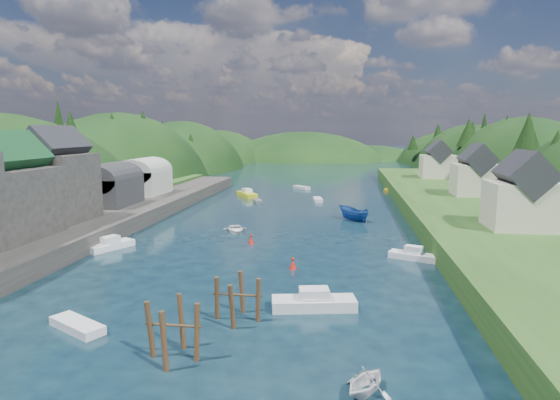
# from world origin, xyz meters

# --- Properties ---
(ground) EXTENTS (600.00, 600.00, 0.00)m
(ground) POSITION_xyz_m (0.00, 50.00, 0.00)
(ground) COLOR black
(ground) RESTS_ON ground
(hillside_left) EXTENTS (44.00, 245.56, 52.00)m
(hillside_left) POSITION_xyz_m (-45.00, 75.00, -8.03)
(hillside_left) COLOR black
(hillside_left) RESTS_ON ground
(hillside_right) EXTENTS (36.00, 245.56, 48.00)m
(hillside_right) POSITION_xyz_m (45.00, 75.00, -7.41)
(hillside_right) COLOR black
(hillside_right) RESTS_ON ground
(far_hills) EXTENTS (103.00, 68.00, 44.00)m
(far_hills) POSITION_xyz_m (1.22, 174.01, -10.80)
(far_hills) COLOR black
(far_hills) RESTS_ON ground
(hill_trees) EXTENTS (90.54, 149.04, 12.48)m
(hill_trees) POSITION_xyz_m (0.43, 65.35, 11.21)
(hill_trees) COLOR black
(hill_trees) RESTS_ON ground
(quay_left) EXTENTS (12.00, 110.00, 2.00)m
(quay_left) POSITION_xyz_m (-24.00, 20.00, 1.00)
(quay_left) COLOR #2D2B28
(quay_left) RESTS_ON ground
(terrace_left_grass) EXTENTS (12.00, 110.00, 2.50)m
(terrace_left_grass) POSITION_xyz_m (-31.00, 20.00, 1.25)
(terrace_left_grass) COLOR #234719
(terrace_left_grass) RESTS_ON ground
(boat_sheds) EXTENTS (7.00, 21.00, 7.50)m
(boat_sheds) POSITION_xyz_m (-26.00, 39.00, 5.27)
(boat_sheds) COLOR #2D2D30
(boat_sheds) RESTS_ON quay_left
(terrace_right) EXTENTS (16.00, 120.00, 2.40)m
(terrace_right) POSITION_xyz_m (25.00, 40.00, 1.20)
(terrace_right) COLOR #234719
(terrace_right) RESTS_ON ground
(right_bank_cottages) EXTENTS (9.00, 59.24, 8.41)m
(right_bank_cottages) POSITION_xyz_m (28.00, 48.33, 5.84)
(right_bank_cottages) COLOR beige
(right_bank_cottages) RESTS_ON terrace_right
(piling_cluster_near) EXTENTS (3.27, 3.04, 3.94)m
(piling_cluster_near) POSITION_xyz_m (-1.21, -6.47, 1.40)
(piling_cluster_near) COLOR #382314
(piling_cluster_near) RESTS_ON ground
(piling_cluster_far) EXTENTS (3.43, 3.18, 3.63)m
(piling_cluster_far) POSITION_xyz_m (1.12, -0.68, 1.25)
(piling_cluster_far) COLOR #382314
(piling_cluster_far) RESTS_ON ground
(channel_buoy_near) EXTENTS (0.70, 0.70, 1.10)m
(channel_buoy_near) POSITION_xyz_m (3.53, 11.68, 0.48)
(channel_buoy_near) COLOR #B2150E
(channel_buoy_near) RESTS_ON ground
(channel_buoy_far) EXTENTS (0.70, 0.70, 1.10)m
(channel_buoy_far) POSITION_xyz_m (-2.30, 20.72, 0.48)
(channel_buoy_far) COLOR #B2150E
(channel_buoy_far) RESTS_ON ground
(moored_boats) EXTENTS (36.89, 87.78, 2.45)m
(moored_boats) POSITION_xyz_m (-2.35, 17.36, 0.69)
(moored_boats) COLOR #C2C817
(moored_boats) RESTS_ON ground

